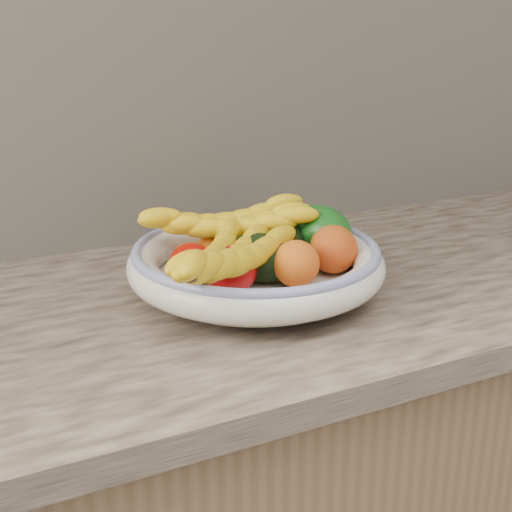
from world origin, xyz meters
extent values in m
cube|color=tan|center=(0.00, 1.68, 0.88)|extent=(2.44, 0.66, 0.04)
cube|color=beige|center=(0.00, 1.99, 1.15)|extent=(2.40, 0.02, 0.50)
cylinder|color=silver|center=(0.00, 1.66, 0.91)|extent=(0.13, 0.13, 0.02)
cylinder|color=silver|center=(0.00, 1.66, 0.92)|extent=(0.32, 0.32, 0.01)
torus|color=silver|center=(0.00, 1.66, 0.95)|extent=(0.39, 0.39, 0.05)
torus|color=#38479E|center=(0.00, 1.66, 0.97)|extent=(0.37, 0.37, 0.02)
ellipsoid|color=#ED5D05|center=(-0.03, 1.75, 0.95)|extent=(0.06, 0.06, 0.05)
ellipsoid|color=orange|center=(0.01, 1.76, 0.95)|extent=(0.06, 0.06, 0.04)
ellipsoid|color=#E06604|center=(0.01, 1.71, 0.95)|extent=(0.06, 0.06, 0.04)
ellipsoid|color=#AA0801|center=(-0.10, 1.67, 0.96)|extent=(0.09, 0.09, 0.06)
ellipsoid|color=#B80A0D|center=(-0.06, 1.62, 0.96)|extent=(0.10, 0.10, 0.07)
ellipsoid|color=black|center=(-0.01, 1.64, 0.96)|extent=(0.12, 0.13, 0.07)
ellipsoid|color=black|center=(0.06, 1.70, 0.96)|extent=(0.08, 0.11, 0.07)
ellipsoid|color=#0E4B10|center=(0.12, 1.68, 0.98)|extent=(0.12, 0.14, 0.11)
ellipsoid|color=orange|center=(0.03, 1.59, 0.97)|extent=(0.09, 0.09, 0.07)
ellipsoid|color=orange|center=(0.11, 1.62, 0.97)|extent=(0.08, 0.08, 0.07)
camera|label=1|loc=(-0.45, 0.75, 1.31)|focal=50.00mm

